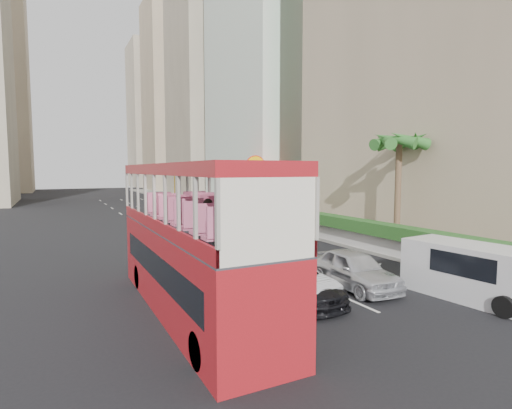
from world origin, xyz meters
TOP-DOWN VIEW (x-y plane):
  - ground_plane at (0.00, 0.00)m, footprint 200.00×200.00m
  - double_decker_bus at (-6.00, 0.00)m, footprint 2.50×11.00m
  - car_silver_lane_a at (-2.40, -0.27)m, footprint 2.36×4.77m
  - car_silver_lane_b at (0.78, -0.41)m, footprint 2.14×4.71m
  - car_black at (-2.26, -0.64)m, footprint 2.24×4.87m
  - van_asset at (0.73, 16.04)m, footprint 2.30×4.54m
  - minibus_near at (1.38, 11.00)m, footprint 2.08×5.76m
  - minibus_far at (4.29, 15.49)m, footprint 1.81×5.33m
  - panel_van_near at (3.84, -3.67)m, footprint 2.54×5.31m
  - panel_van_far at (4.15, 20.54)m, footprint 2.07×4.75m
  - sidewalk at (9.00, 25.00)m, footprint 6.00×120.00m
  - kerb_wall at (6.20, 14.00)m, footprint 0.30×44.00m
  - hedge at (6.20, 14.00)m, footprint 1.10×44.00m
  - palm_tree at (7.80, 4.00)m, footprint 0.36×0.36m
  - shell_station at (10.00, 23.00)m, footprint 6.50×8.00m
  - tower_mid at (18.00, 58.00)m, footprint 16.00×16.00m
  - tower_far_a at (17.00, 82.00)m, footprint 14.00×14.00m
  - tower_far_b at (17.00, 104.00)m, footprint 14.00×14.00m

SIDE VIEW (x-z plane):
  - ground_plane at x=0.00m, z-range 0.00..0.00m
  - car_silver_lane_a at x=-2.40m, z-range -0.75..0.75m
  - car_silver_lane_b at x=0.78m, z-range -0.78..0.78m
  - car_black at x=-2.26m, z-range -0.69..0.69m
  - van_asset at x=0.73m, z-range -0.61..0.61m
  - sidewalk at x=9.00m, z-range 0.00..0.18m
  - kerb_wall at x=6.20m, z-range 0.18..1.18m
  - panel_van_far at x=4.15m, z-range 0.00..1.87m
  - panel_van_near at x=3.84m, z-range 0.00..2.05m
  - minibus_far at x=4.29m, z-range 0.00..2.36m
  - minibus_near at x=1.38m, z-range 0.00..2.53m
  - hedge at x=6.20m, z-range 1.18..1.88m
  - double_decker_bus at x=-6.00m, z-range 0.00..5.06m
  - shell_station at x=10.00m, z-range 0.00..5.50m
  - palm_tree at x=7.80m, z-range 0.18..6.58m
  - tower_far_b at x=17.00m, z-range 0.00..40.00m
  - tower_far_a at x=17.00m, z-range 0.00..44.00m
  - tower_mid at x=18.00m, z-range 0.00..50.00m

